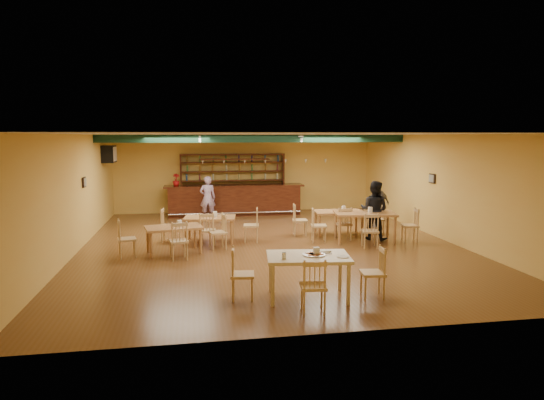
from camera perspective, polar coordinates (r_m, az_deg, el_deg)
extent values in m
plane|color=brown|center=(13.12, -0.24, -5.35)|extent=(12.00, 12.00, 0.00)
cube|color=black|center=(15.55, -1.95, 7.35)|extent=(10.00, 0.30, 0.25)
cube|color=silver|center=(16.01, -8.70, 7.53)|extent=(0.05, 2.50, 0.05)
cube|color=silver|center=(16.39, 2.66, 7.61)|extent=(0.05, 2.50, 0.05)
cube|color=silver|center=(17.04, -18.89, 5.22)|extent=(0.34, 0.70, 0.48)
cube|color=black|center=(13.97, -21.53, 1.98)|extent=(0.04, 0.34, 0.28)
cube|color=black|center=(14.94, 18.59, 2.45)|extent=(0.04, 0.34, 0.28)
cube|color=black|center=(17.99, -4.49, 0.01)|extent=(5.18, 0.85, 1.13)
cube|color=black|center=(18.55, -4.69, 2.02)|extent=(4.01, 0.40, 2.28)
imported|color=#9F0E0F|center=(17.84, -11.39, 2.38)|extent=(0.33, 0.33, 0.46)
cube|color=olive|center=(13.54, -7.41, -3.47)|extent=(1.51, 1.03, 0.71)
cube|color=olive|center=(14.50, 7.93, -2.72)|extent=(1.51, 0.98, 0.72)
cube|color=olive|center=(12.35, -11.63, -4.68)|extent=(1.52, 1.08, 0.69)
cube|color=olive|center=(13.67, 10.98, -3.17)|extent=(1.81, 1.26, 0.83)
cube|color=#CFB88A|center=(8.85, 4.32, -9.13)|extent=(1.60, 1.13, 0.80)
cylinder|color=silver|center=(8.76, 5.02, -6.54)|extent=(0.53, 0.53, 0.01)
cylinder|color=#EAE5C6|center=(8.47, 1.44, -6.67)|extent=(0.08, 0.08, 0.11)
cube|color=white|center=(9.03, 6.32, -6.08)|extent=(0.22, 0.18, 0.03)
cube|color=silver|center=(8.85, 5.94, -6.34)|extent=(0.33, 0.19, 0.00)
cylinder|color=white|center=(8.70, 8.46, -6.71)|extent=(0.25, 0.25, 0.01)
imported|color=#82489C|center=(17.08, -7.70, 0.26)|extent=(0.58, 0.39, 1.55)
imported|color=black|center=(13.94, 12.10, -1.21)|extent=(1.04, 1.01, 1.69)
imported|color=slate|center=(15.88, 12.53, -0.50)|extent=(0.95, 0.61, 1.50)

